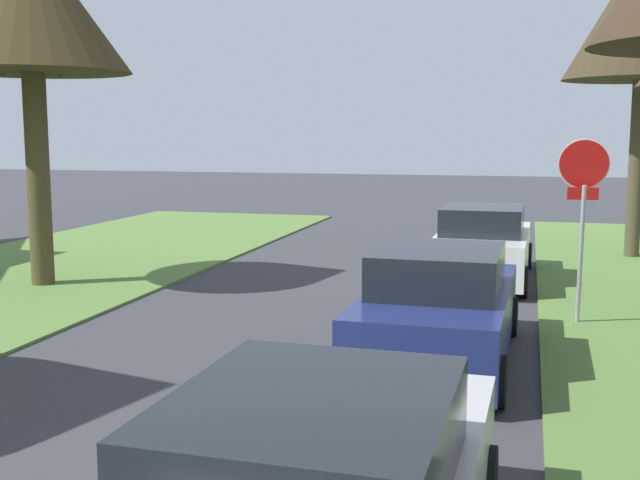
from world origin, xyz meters
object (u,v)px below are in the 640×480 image
object	(u,v)px
stop_sign_far	(583,190)
parked_sedan_white	(483,246)
parked_sedan_navy	(439,309)
street_tree_left_mid_b	(30,5)

from	to	relation	value
stop_sign_far	parked_sedan_white	xyz separation A→B (m)	(-1.72, 3.56, -1.45)
stop_sign_far	parked_sedan_navy	size ratio (longest dim) A/B	0.66
parked_sedan_navy	parked_sedan_white	bearing A→B (deg)	88.02
stop_sign_far	parked_sedan_navy	world-z (taller)	stop_sign_far
stop_sign_far	street_tree_left_mid_b	distance (m)	10.83
street_tree_left_mid_b	parked_sedan_white	bearing A→B (deg)	19.06
street_tree_left_mid_b	parked_sedan_white	world-z (taller)	street_tree_left_mid_b
parked_sedan_white	parked_sedan_navy	bearing A→B (deg)	-91.98
parked_sedan_navy	parked_sedan_white	distance (m)	6.23
street_tree_left_mid_b	parked_sedan_white	size ratio (longest dim) A/B	1.56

